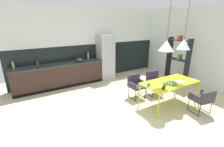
{
  "coord_description": "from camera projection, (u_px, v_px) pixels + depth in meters",
  "views": [
    {
      "loc": [
        -2.73,
        -3.09,
        2.42
      ],
      "look_at": [
        -0.39,
        0.89,
        0.88
      ],
      "focal_mm": 25.15,
      "sensor_mm": 36.0,
      "label": 1
    }
  ],
  "objects": [
    {
      "name": "mug_short_terracotta",
      "position": [
        149.0,
        85.0,
        4.26
      ],
      "size": [
        0.12,
        0.07,
        0.09
      ],
      "color": "#335B93",
      "rests_on": "dining_table"
    },
    {
      "name": "armchair_corner_seat",
      "position": [
        154.0,
        80.0,
        5.38
      ],
      "size": [
        0.55,
        0.54,
        0.81
      ],
      "rotation": [
        0.0,
        0.0,
        2.97
      ],
      "color": "#3B3240",
      "rests_on": "ground"
    },
    {
      "name": "mug_white_ceramic",
      "position": [
        164.0,
        88.0,
        4.06
      ],
      "size": [
        0.12,
        0.08,
        0.08
      ],
      "color": "black",
      "rests_on": "dining_table"
    },
    {
      "name": "fruit_bowl",
      "position": [
        172.0,
        83.0,
        4.38
      ],
      "size": [
        0.29,
        0.29,
        0.07
      ],
      "color": "#4C704C",
      "rests_on": "dining_table"
    },
    {
      "name": "armchair_far_side",
      "position": [
        136.0,
        83.0,
        5.16
      ],
      "size": [
        0.5,
        0.48,
        0.76
      ],
      "rotation": [
        0.0,
        0.0,
        3.13
      ],
      "color": "#3B3240",
      "rests_on": "ground"
    },
    {
      "name": "bottle_wine_green",
      "position": [
        13.0,
        66.0,
        5.24
      ],
      "size": [
        0.07,
        0.07,
        0.28
      ],
      "color": "tan",
      "rests_on": "kitchen_counter"
    },
    {
      "name": "pendant_lamp_over_table_far",
      "position": [
        184.0,
        44.0,
        4.37
      ],
      "size": [
        0.37,
        0.37,
        1.28
      ],
      "color": "black"
    },
    {
      "name": "back_wall_panel_upper",
      "position": [
        92.0,
        26.0,
        6.5
      ],
      "size": [
        6.72,
        0.12,
        1.5
      ],
      "primitive_type": "cube",
      "color": "white",
      "rests_on": "back_wall_splashback_dark"
    },
    {
      "name": "side_wall_right",
      "position": [
        211.0,
        48.0,
        5.72
      ],
      "size": [
        0.12,
        6.49,
        3.0
      ],
      "primitive_type": "cube",
      "color": "white",
      "rests_on": "ground"
    },
    {
      "name": "open_book",
      "position": [
        180.0,
        81.0,
        4.6
      ],
      "size": [
        0.27,
        0.19,
        0.02
      ],
      "color": "white",
      "rests_on": "dining_table"
    },
    {
      "name": "bottle_oil_tall",
      "position": [
        88.0,
        56.0,
        6.56
      ],
      "size": [
        0.07,
        0.07,
        0.3
      ],
      "color": "tan",
      "rests_on": "kitchen_counter"
    },
    {
      "name": "pendant_lamp_over_table_near",
      "position": [
        166.0,
        46.0,
        4.06
      ],
      "size": [
        0.4,
        0.4,
        1.27
      ],
      "color": "black"
    },
    {
      "name": "back_wall_splashback_dark",
      "position": [
        93.0,
        61.0,
        6.97
      ],
      "size": [
        6.72,
        0.12,
        1.5
      ],
      "primitive_type": "cube",
      "color": "black",
      "rests_on": "ground"
    },
    {
      "name": "bottle_spice_small",
      "position": [
        38.0,
        64.0,
        5.4
      ],
      "size": [
        0.06,
        0.06,
        0.28
      ],
      "color": "maroon",
      "rests_on": "kitchen_counter"
    },
    {
      "name": "dining_table",
      "position": [
        170.0,
        83.0,
        4.59
      ],
      "size": [
        1.69,
        0.82,
        0.74
      ],
      "color": "yellow",
      "rests_on": "ground"
    },
    {
      "name": "open_shelf_unit",
      "position": [
        178.0,
        59.0,
        6.17
      ],
      "size": [
        0.3,
        0.89,
        1.92
      ],
      "rotation": [
        0.0,
        0.0,
        -1.57
      ],
      "color": "black",
      "rests_on": "ground"
    },
    {
      "name": "cooking_pot",
      "position": [
        80.0,
        60.0,
        6.15
      ],
      "size": [
        0.21,
        0.21,
        0.15
      ],
      "color": "black",
      "rests_on": "kitchen_counter"
    },
    {
      "name": "mug_dark_espresso",
      "position": [
        165.0,
        84.0,
        4.29
      ],
      "size": [
        0.14,
        0.09,
        0.11
      ],
      "color": "#5B8456",
      "rests_on": "dining_table"
    },
    {
      "name": "ground_plane",
      "position": [
        139.0,
        108.0,
        4.61
      ],
      "size": [
        8.73,
        8.73,
        0.0
      ],
      "primitive_type": "plane",
      "color": "beige"
    },
    {
      "name": "kitchen_counter",
      "position": [
        60.0,
        75.0,
        6.02
      ],
      "size": [
        3.32,
        0.63,
        0.9
      ],
      "color": "#392620",
      "rests_on": "ground"
    },
    {
      "name": "refrigerator_column",
      "position": [
        105.0,
        57.0,
        6.82
      ],
      "size": [
        0.64,
        0.6,
        1.89
      ],
      "primitive_type": "cube",
      "color": "#ADAFB2",
      "rests_on": "ground"
    },
    {
      "name": "armchair_near_window",
      "position": [
        203.0,
        98.0,
        4.22
      ],
      "size": [
        0.56,
        0.55,
        0.71
      ],
      "rotation": [
        0.0,
        0.0,
        -0.19
      ],
      "color": "#3B3240",
      "rests_on": "ground"
    }
  ]
}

